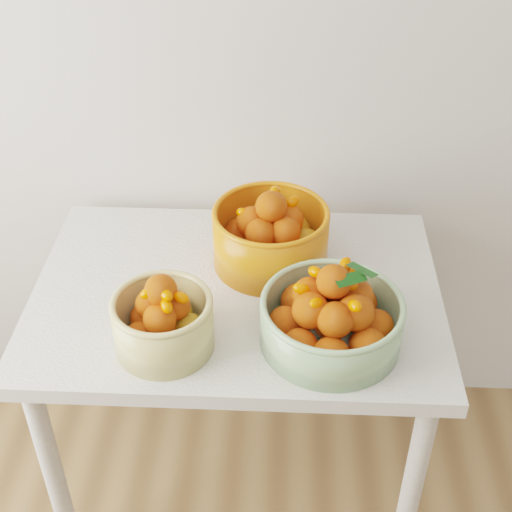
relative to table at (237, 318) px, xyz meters
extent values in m
cube|color=silver|center=(0.00, 0.00, 0.08)|extent=(1.00, 0.70, 0.04)
cylinder|color=silver|center=(-0.44, -0.29, -0.30)|extent=(0.05, 0.05, 0.71)
cylinder|color=silver|center=(0.44, -0.29, -0.30)|extent=(0.05, 0.05, 0.71)
cylinder|color=silver|center=(-0.44, 0.29, -0.30)|extent=(0.05, 0.05, 0.71)
cylinder|color=silver|center=(0.44, 0.29, -0.30)|extent=(0.05, 0.05, 0.71)
cylinder|color=#D0BA73|center=(-0.15, -0.20, 0.16)|extent=(0.27, 0.27, 0.12)
torus|color=#D0BA73|center=(-0.15, -0.20, 0.22)|extent=(0.27, 0.27, 0.02)
sphere|color=#D1660C|center=(-0.09, -0.20, 0.15)|extent=(0.07, 0.07, 0.07)
sphere|color=#D1660C|center=(-0.13, -0.15, 0.15)|extent=(0.08, 0.08, 0.08)
sphere|color=#E84000|center=(-0.19, -0.17, 0.15)|extent=(0.07, 0.07, 0.07)
sphere|color=#E84000|center=(-0.19, -0.24, 0.15)|extent=(0.08, 0.08, 0.08)
sphere|color=#E84000|center=(-0.13, -0.26, 0.15)|extent=(0.07, 0.07, 0.07)
sphere|color=#E84000|center=(-0.15, -0.20, 0.15)|extent=(0.07, 0.07, 0.07)
sphere|color=#E84000|center=(-0.12, -0.19, 0.20)|extent=(0.07, 0.07, 0.07)
sphere|color=#E84000|center=(-0.17, -0.19, 0.20)|extent=(0.07, 0.07, 0.07)
sphere|color=#E84000|center=(-0.15, -0.23, 0.20)|extent=(0.07, 0.07, 0.07)
sphere|color=#E84000|center=(-0.14, -0.20, 0.25)|extent=(0.07, 0.07, 0.07)
ellipsoid|color=#FB5100|center=(-0.10, -0.21, 0.25)|extent=(0.04, 0.04, 0.04)
ellipsoid|color=#FB5100|center=(-0.13, -0.24, 0.24)|extent=(0.04, 0.05, 0.04)
ellipsoid|color=#FB5100|center=(-0.14, -0.21, 0.24)|extent=(0.04, 0.04, 0.03)
ellipsoid|color=#FB5100|center=(-0.13, -0.22, 0.26)|extent=(0.05, 0.05, 0.03)
ellipsoid|color=#FB5100|center=(-0.17, -0.21, 0.25)|extent=(0.05, 0.04, 0.04)
ellipsoid|color=#FB5100|center=(-0.16, -0.21, 0.25)|extent=(0.04, 0.04, 0.04)
ellipsoid|color=#FB5100|center=(-0.13, -0.21, 0.22)|extent=(0.04, 0.04, 0.03)
cylinder|color=#8FB683|center=(0.22, -0.17, 0.15)|extent=(0.40, 0.40, 0.11)
torus|color=#8FB683|center=(0.22, -0.17, 0.21)|extent=(0.41, 0.41, 0.02)
sphere|color=#E84000|center=(0.32, -0.17, 0.15)|extent=(0.07, 0.07, 0.07)
sphere|color=#E84000|center=(0.29, -0.10, 0.15)|extent=(0.08, 0.08, 0.08)
sphere|color=#E84000|center=(0.23, -0.07, 0.15)|extent=(0.07, 0.07, 0.07)
sphere|color=#E84000|center=(0.15, -0.10, 0.15)|extent=(0.09, 0.09, 0.09)
sphere|color=#E84000|center=(0.12, -0.18, 0.15)|extent=(0.08, 0.08, 0.08)
sphere|color=#E84000|center=(0.15, -0.25, 0.15)|extent=(0.08, 0.08, 0.08)
sphere|color=#E84000|center=(0.22, -0.27, 0.15)|extent=(0.08, 0.08, 0.08)
sphere|color=#E84000|center=(0.30, -0.24, 0.15)|extent=(0.08, 0.08, 0.08)
sphere|color=#E84000|center=(0.22, -0.17, 0.15)|extent=(0.08, 0.08, 0.08)
sphere|color=#E84000|center=(0.27, -0.15, 0.21)|extent=(0.08, 0.08, 0.08)
sphere|color=#E84000|center=(0.23, -0.12, 0.21)|extent=(0.08, 0.08, 0.08)
sphere|color=#E84000|center=(0.17, -0.15, 0.21)|extent=(0.08, 0.08, 0.08)
sphere|color=#E84000|center=(0.17, -0.20, 0.21)|extent=(0.08, 0.08, 0.08)
sphere|color=#E84000|center=(0.22, -0.23, 0.21)|extent=(0.08, 0.08, 0.08)
sphere|color=#E84000|center=(0.27, -0.20, 0.21)|extent=(0.08, 0.08, 0.08)
sphere|color=#E84000|center=(0.22, -0.16, 0.26)|extent=(0.08, 0.08, 0.08)
ellipsoid|color=#FB5100|center=(0.18, -0.13, 0.26)|extent=(0.05, 0.05, 0.03)
ellipsoid|color=#FB5100|center=(0.22, -0.15, 0.27)|extent=(0.04, 0.05, 0.04)
ellipsoid|color=#FB5100|center=(0.26, -0.24, 0.26)|extent=(0.04, 0.05, 0.04)
ellipsoid|color=#FB5100|center=(0.18, -0.21, 0.24)|extent=(0.05, 0.05, 0.04)
ellipsoid|color=#FB5100|center=(0.24, -0.16, 0.27)|extent=(0.04, 0.04, 0.03)
ellipsoid|color=#FB5100|center=(0.27, -0.11, 0.25)|extent=(0.05, 0.04, 0.04)
ellipsoid|color=#FB5100|center=(0.22, -0.16, 0.24)|extent=(0.03, 0.04, 0.04)
ellipsoid|color=#FB5100|center=(0.16, -0.15, 0.23)|extent=(0.05, 0.04, 0.04)
ellipsoid|color=#FB5100|center=(0.16, -0.19, 0.23)|extent=(0.05, 0.04, 0.04)
ellipsoid|color=#FB5100|center=(0.15, -0.17, 0.24)|extent=(0.04, 0.03, 0.03)
ellipsoid|color=#FB5100|center=(0.23, -0.16, 0.26)|extent=(0.04, 0.05, 0.04)
ellipsoid|color=#FB5100|center=(0.26, -0.16, 0.25)|extent=(0.04, 0.04, 0.03)
ellipsoid|color=#FB5100|center=(0.23, -0.16, 0.25)|extent=(0.04, 0.05, 0.04)
ellipsoid|color=#FB5100|center=(0.25, -0.11, 0.26)|extent=(0.04, 0.05, 0.04)
cylinder|color=orange|center=(0.08, 0.11, 0.17)|extent=(0.34, 0.34, 0.15)
torus|color=orange|center=(0.08, 0.11, 0.25)|extent=(0.34, 0.34, 0.01)
sphere|color=#D1660C|center=(0.17, 0.12, 0.15)|extent=(0.09, 0.09, 0.09)
sphere|color=#D1660C|center=(0.14, 0.18, 0.15)|extent=(0.09, 0.09, 0.09)
sphere|color=#E84000|center=(0.06, 0.20, 0.15)|extent=(0.08, 0.08, 0.08)
sphere|color=#E84000|center=(0.00, 0.16, 0.15)|extent=(0.09, 0.09, 0.09)
sphere|color=#E84000|center=(0.00, 0.08, 0.15)|extent=(0.08, 0.08, 0.08)
sphere|color=#E84000|center=(0.06, 0.03, 0.15)|extent=(0.08, 0.08, 0.08)
sphere|color=#E84000|center=(0.13, 0.04, 0.15)|extent=(0.09, 0.09, 0.09)
sphere|color=#E84000|center=(0.08, 0.11, 0.15)|extent=(0.08, 0.08, 0.08)
sphere|color=#E84000|center=(0.12, 0.13, 0.21)|extent=(0.08, 0.08, 0.08)
sphere|color=#E84000|center=(0.07, 0.16, 0.21)|extent=(0.08, 0.08, 0.08)
sphere|color=#E84000|center=(0.03, 0.12, 0.21)|extent=(0.08, 0.08, 0.08)
sphere|color=#E84000|center=(0.06, 0.07, 0.21)|extent=(0.08, 0.08, 0.08)
sphere|color=#E84000|center=(0.12, 0.08, 0.21)|extent=(0.08, 0.08, 0.08)
sphere|color=#E84000|center=(0.08, 0.11, 0.27)|extent=(0.08, 0.08, 0.08)
ellipsoid|color=#FB5100|center=(0.09, 0.13, 0.25)|extent=(0.04, 0.05, 0.03)
ellipsoid|color=#FB5100|center=(0.08, 0.12, 0.26)|extent=(0.04, 0.05, 0.04)
ellipsoid|color=#FB5100|center=(0.09, 0.12, 0.23)|extent=(0.05, 0.05, 0.04)
ellipsoid|color=#FB5100|center=(0.09, 0.12, 0.25)|extent=(0.05, 0.05, 0.03)
ellipsoid|color=#FB5100|center=(0.09, 0.17, 0.27)|extent=(0.03, 0.05, 0.04)
ellipsoid|color=#FB5100|center=(0.01, 0.12, 0.24)|extent=(0.05, 0.04, 0.04)
ellipsoid|color=#FB5100|center=(0.13, 0.15, 0.26)|extent=(0.05, 0.05, 0.04)
ellipsoid|color=#FB5100|center=(0.07, 0.10, 0.23)|extent=(0.05, 0.05, 0.04)
camera|label=1|loc=(0.11, -1.34, 1.22)|focal=50.00mm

